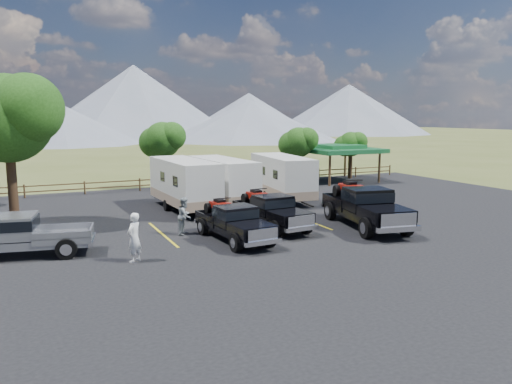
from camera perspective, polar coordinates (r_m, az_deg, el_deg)
name	(u,v)px	position (r m, az deg, el deg)	size (l,w,h in m)	color
ground	(311,241)	(23.40, 6.36, -5.54)	(320.00, 320.00, 0.00)	#4C5524
asphalt_lot	(281,227)	(25.93, 2.91, -4.03)	(44.00, 34.00, 0.04)	black
stall_lines	(273,223)	(26.79, 1.91, -3.55)	(12.12, 5.50, 0.01)	gold
tree_big_nw	(6,118)	(28.36, -26.63, 7.52)	(5.54, 5.18, 7.84)	black
tree_ne_a	(298,143)	(41.95, 4.85, 5.65)	(3.11, 2.92, 4.76)	black
tree_ne_b	(350,144)	(46.06, 10.74, 5.37)	(2.77, 2.59, 4.27)	black
tree_north	(162,140)	(39.63, -10.66, 5.86)	(3.46, 3.24, 5.25)	black
rail_fence	(214,179)	(40.62, -4.84, 1.47)	(36.12, 0.12, 1.00)	#503922
pavilion	(338,150)	(44.12, 9.40, 4.81)	(6.20, 6.20, 3.22)	#503922
mountain_range	(41,105)	(125.39, -23.36, 9.07)	(209.00, 71.00, 20.00)	slate
rig_left	(233,221)	(23.04, -2.61, -3.38)	(2.25, 5.57, 1.82)	black
rig_center	(271,210)	(25.53, 1.68, -2.09)	(2.29, 5.78, 1.89)	black
rig_right	(365,206)	(26.34, 12.30, -1.54)	(3.43, 7.13, 2.28)	black
trailer_left	(184,184)	(30.44, -8.19, 0.92)	(2.54, 8.82, 3.06)	silver
trailer_center	(222,181)	(32.06, -3.87, 1.29)	(2.51, 8.53, 2.96)	silver
trailer_right	(282,177)	(33.66, 2.98, 1.69)	(3.07, 8.66, 2.99)	silver
pickup_silver	(21,235)	(22.53, -25.28, -4.45)	(6.04, 2.92, 1.74)	gray
person_a	(134,237)	(20.24, -13.76, -5.05)	(0.71, 0.47, 1.96)	white
person_b	(185,216)	(24.39, -8.14, -2.71)	(0.88, 0.69, 1.81)	gray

